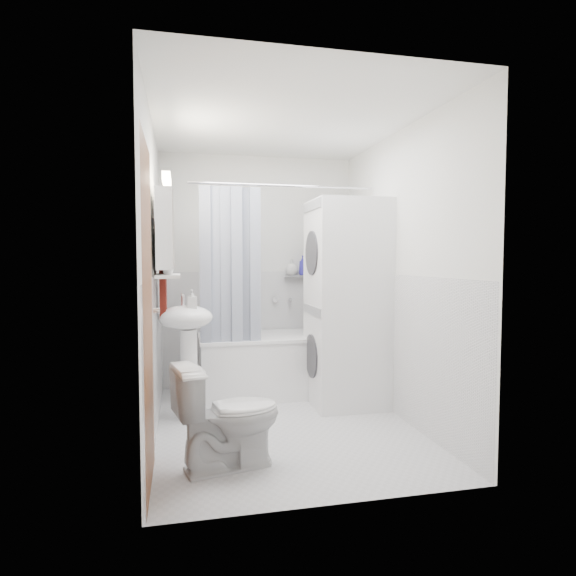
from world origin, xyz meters
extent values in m
plane|color=#BBBBC0|center=(0.00, 0.00, 0.00)|extent=(2.60, 2.60, 0.00)
plane|color=silver|center=(0.00, 1.30, 1.20)|extent=(2.00, 0.00, 2.00)
plane|color=silver|center=(0.00, -1.30, 1.20)|extent=(2.00, 0.00, 2.00)
plane|color=silver|center=(-1.00, 0.00, 1.20)|extent=(0.00, 2.60, 2.60)
plane|color=silver|center=(1.00, 0.00, 1.20)|extent=(0.00, 2.60, 2.60)
plane|color=white|center=(0.00, 0.00, 2.40)|extent=(2.60, 2.60, 0.00)
plane|color=white|center=(0.00, 1.29, 0.60)|extent=(1.98, 0.00, 1.98)
plane|color=white|center=(-0.99, 0.00, 0.60)|extent=(0.00, 2.58, 2.58)
plane|color=white|center=(0.99, 0.00, 0.60)|extent=(0.00, 2.58, 2.58)
plane|color=brown|center=(-0.98, -0.88, 1.00)|extent=(0.00, 2.00, 2.00)
cylinder|color=silver|center=(-0.95, -0.55, 1.00)|extent=(0.04, 0.04, 0.04)
cube|color=white|center=(0.13, 0.92, 0.28)|extent=(1.51, 0.71, 0.55)
cube|color=white|center=(0.13, 0.92, 0.57)|extent=(1.53, 0.73, 0.03)
cube|color=silver|center=(0.13, 0.92, 0.45)|extent=(1.33, 0.53, 0.20)
cylinder|color=silver|center=(0.33, 1.25, 0.90)|extent=(0.04, 0.12, 0.04)
cylinder|color=silver|center=(0.13, 0.62, 2.00)|extent=(1.71, 0.02, 0.02)
cube|color=#132043|center=(-0.58, 0.62, 1.25)|extent=(0.10, 0.02, 1.45)
cube|color=#132043|center=(-0.49, 0.62, 1.25)|extent=(0.10, 0.02, 1.45)
cube|color=#132043|center=(-0.40, 0.62, 1.25)|extent=(0.10, 0.02, 1.45)
cube|color=#132043|center=(-0.31, 0.62, 1.25)|extent=(0.10, 0.02, 1.45)
cube|color=#132043|center=(-0.22, 0.62, 1.25)|extent=(0.10, 0.02, 1.45)
cube|color=#132043|center=(-0.13, 0.62, 1.25)|extent=(0.10, 0.02, 1.45)
ellipsoid|color=white|center=(-0.76, 0.31, 0.85)|extent=(0.44, 0.37, 0.20)
cylinder|color=white|center=(-0.74, 0.31, 0.38)|extent=(0.14, 0.14, 0.75)
cylinder|color=silver|center=(-0.78, 0.45, 0.97)|extent=(0.03, 0.03, 0.14)
cylinder|color=silver|center=(-0.78, 0.41, 1.03)|extent=(0.02, 0.10, 0.02)
cube|color=white|center=(-0.91, 0.10, 1.55)|extent=(0.12, 0.50, 0.60)
cube|color=white|center=(-0.84, 0.10, 1.55)|extent=(0.01, 0.47, 0.57)
cube|color=#FFEABF|center=(-0.89, 0.10, 1.93)|extent=(0.06, 0.45, 0.06)
cube|color=silver|center=(-0.89, 0.10, 1.20)|extent=(0.18, 0.54, 0.02)
cube|color=silver|center=(0.38, 1.24, 1.15)|extent=(0.22, 0.06, 0.02)
cube|color=#611C10|center=(-0.94, 0.41, 1.25)|extent=(0.05, 0.34, 0.81)
cube|color=#611C10|center=(-0.91, 0.41, 1.63)|extent=(0.03, 0.30, 0.08)
cylinder|color=silver|center=(-0.95, 0.41, 1.67)|extent=(0.02, 0.04, 0.02)
cube|color=white|center=(0.68, 0.43, 0.46)|extent=(0.67, 0.67, 0.93)
cylinder|color=#2D2D33|center=(0.35, 0.43, 0.46)|extent=(0.03, 0.39, 0.39)
cube|color=gray|center=(0.35, 0.43, 0.87)|extent=(0.02, 0.60, 0.08)
cube|color=white|center=(0.68, 0.43, 1.39)|extent=(0.67, 0.67, 0.93)
cylinder|color=#2D2D33|center=(0.35, 0.43, 1.38)|extent=(0.03, 0.39, 0.39)
cube|color=gray|center=(0.35, 0.43, 1.80)|extent=(0.02, 0.60, 0.08)
imported|color=white|center=(-0.51, -0.70, 0.33)|extent=(0.74, 0.52, 0.67)
imported|color=gray|center=(-0.71, 0.25, 0.95)|extent=(0.08, 0.17, 0.08)
imported|color=gray|center=(-0.89, -0.05, 1.25)|extent=(0.07, 0.18, 0.07)
imported|color=gray|center=(-0.89, 0.22, 1.26)|extent=(0.10, 0.09, 0.10)
imported|color=gray|center=(0.35, 1.24, 1.23)|extent=(0.13, 0.17, 0.13)
imported|color=#2F2AA8|center=(0.47, 1.24, 1.20)|extent=(0.08, 0.21, 0.08)
camera|label=1|loc=(-0.80, -3.71, 1.33)|focal=30.00mm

